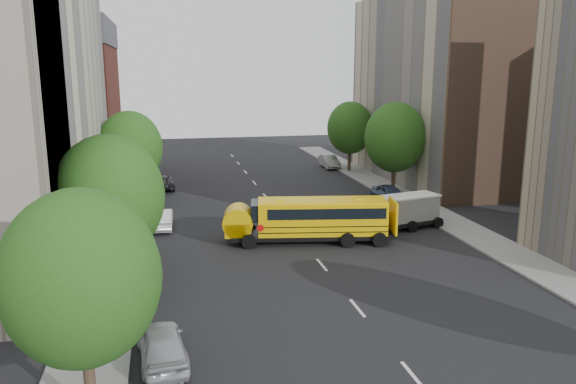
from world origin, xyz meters
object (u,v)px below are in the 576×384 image
object	(u,v)px
street_tree_0	(81,278)
school_bus	(309,218)
street_tree_2	(130,148)
street_tree_5	(350,128)
street_tree_1	(110,197)
safari_truck	(402,211)
parked_car_1	(162,219)
parked_car_2	(161,182)
parked_car_4	(390,194)
street_tree_4	(395,137)
parked_car_0	(162,345)
parked_car_5	(329,161)

from	to	relation	value
street_tree_0	school_bus	size ratio (longest dim) A/B	0.72
street_tree_2	street_tree_5	world-z (taller)	street_tree_2
street_tree_1	safari_truck	size ratio (longest dim) A/B	1.38
street_tree_0	parked_car_1	world-z (taller)	street_tree_0
parked_car_2	parked_car_4	size ratio (longest dim) A/B	1.06
parked_car_1	parked_car_2	world-z (taller)	parked_car_1
street_tree_5	parked_car_2	size ratio (longest dim) A/B	1.63
street_tree_4	street_tree_5	size ratio (longest dim) A/B	1.08
street_tree_1	street_tree_5	world-z (taller)	street_tree_1
street_tree_2	parked_car_2	world-z (taller)	street_tree_2
street_tree_0	safari_truck	xyz separation A→B (m)	(18.44, 17.96, -3.41)
street_tree_1	parked_car_0	xyz separation A→B (m)	(2.20, -7.06, -4.23)
street_tree_0	parked_car_0	bearing A→B (deg)	53.17
street_tree_2	parked_car_1	xyz separation A→B (m)	(2.20, -6.34, -4.14)
street_tree_5	street_tree_0	bearing A→B (deg)	-118.81
parked_car_0	parked_car_5	distance (m)	43.85
parked_car_4	street_tree_4	bearing A→B (deg)	57.22
parked_car_2	parked_car_5	distance (m)	19.95
street_tree_0	street_tree_5	bearing A→B (deg)	61.19
street_tree_1	parked_car_1	xyz separation A→B (m)	(2.20, 11.66, -4.27)
parked_car_0	parked_car_4	xyz separation A→B (m)	(18.40, 22.35, 0.02)
parked_car_4	street_tree_1	bearing A→B (deg)	-148.85
parked_car_4	parked_car_5	distance (m)	17.46
street_tree_1	parked_car_4	distance (m)	26.00
street_tree_4	parked_car_0	distance (m)	32.24
street_tree_1	parked_car_1	world-z (taller)	street_tree_1
street_tree_5	school_bus	size ratio (longest dim) A/B	0.73
parked_car_1	school_bus	bearing A→B (deg)	152.19
parked_car_5	school_bus	bearing A→B (deg)	-108.54
street_tree_1	street_tree_2	distance (m)	18.00
street_tree_0	parked_car_0	distance (m)	5.37
school_bus	safari_truck	bearing A→B (deg)	22.48
street_tree_0	parked_car_5	size ratio (longest dim) A/B	1.72
parked_car_4	parked_car_5	world-z (taller)	parked_car_4
street_tree_2	parked_car_1	bearing A→B (deg)	-70.86
parked_car_1	parked_car_2	xyz separation A→B (m)	(-0.02, 13.38, -0.05)
street_tree_4	parked_car_5	bearing A→B (deg)	95.51
parked_car_2	safari_truck	bearing A→B (deg)	129.58
street_tree_5	safari_truck	world-z (taller)	street_tree_5
street_tree_1	parked_car_2	distance (m)	25.50
street_tree_0	street_tree_5	distance (m)	45.65
school_bus	parked_car_0	world-z (taller)	school_bus
street_tree_5	parked_car_2	xyz separation A→B (m)	(-19.82, -4.96, -4.06)
street_tree_1	street_tree_2	bearing A→B (deg)	90.00
parked_car_0	parked_car_1	size ratio (longest dim) A/B	1.02
street_tree_0	school_bus	bearing A→B (deg)	55.13
street_tree_1	school_bus	bearing A→B (deg)	29.17
parked_car_1	parked_car_5	xyz separation A→B (m)	(18.38, 21.09, 0.03)
school_bus	parked_car_0	bearing A→B (deg)	-114.69
street_tree_4	parked_car_2	size ratio (longest dim) A/B	1.76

